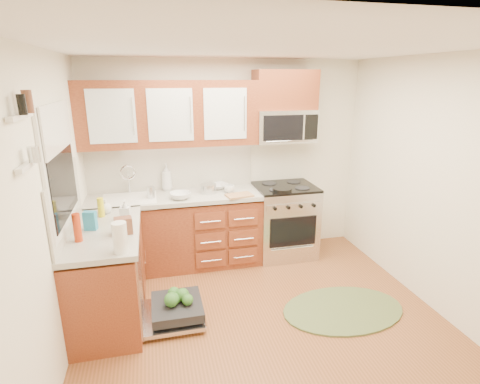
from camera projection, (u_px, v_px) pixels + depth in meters
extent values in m
plane|color=brown|center=(266.00, 326.00, 3.58)|extent=(3.50, 3.50, 0.00)
plane|color=white|center=(273.00, 47.00, 2.85)|extent=(3.50, 3.50, 0.00)
cube|color=white|center=(228.00, 160.00, 4.84)|extent=(3.50, 0.04, 2.50)
cube|color=white|center=(395.00, 330.00, 1.59)|extent=(3.50, 0.04, 2.50)
cube|color=white|center=(49.00, 219.00, 2.83)|extent=(0.04, 3.50, 2.50)
cube|color=white|center=(443.00, 189.00, 3.60)|extent=(0.04, 3.50, 2.50)
cube|color=#5A1F14|center=(177.00, 233.00, 4.64)|extent=(2.05, 0.60, 0.85)
cube|color=#5A1F14|center=(108.00, 277.00, 3.62)|extent=(0.60, 1.25, 0.85)
cube|color=#A3A095|center=(175.00, 197.00, 4.49)|extent=(2.07, 0.64, 0.05)
cube|color=#A3A095|center=(104.00, 232.00, 3.48)|extent=(0.64, 1.27, 0.05)
cube|color=beige|center=(172.00, 167.00, 4.68)|extent=(2.05, 0.02, 0.57)
cube|color=beige|center=(66.00, 203.00, 3.33)|extent=(0.02, 1.25, 0.57)
cube|color=#5A1F14|center=(285.00, 90.00, 4.57)|extent=(0.76, 0.35, 0.47)
cube|color=white|center=(57.00, 127.00, 3.11)|extent=(0.02, 0.96, 0.40)
cube|color=white|center=(20.00, 116.00, 2.27)|extent=(0.04, 0.40, 0.03)
cube|color=white|center=(28.00, 165.00, 2.36)|extent=(0.04, 0.40, 0.03)
cylinder|color=black|center=(282.00, 190.00, 4.54)|extent=(0.28, 0.28, 0.04)
cylinder|color=silver|center=(208.00, 188.00, 4.56)|extent=(0.22, 0.22, 0.11)
cube|color=#A66F4C|center=(239.00, 195.00, 4.45)|extent=(0.34, 0.25, 0.02)
cylinder|color=silver|center=(151.00, 193.00, 4.35)|extent=(0.09, 0.09, 0.14)
cylinder|color=white|center=(120.00, 238.00, 2.99)|extent=(0.15, 0.15, 0.26)
cylinder|color=yellow|center=(101.00, 207.00, 3.77)|extent=(0.07, 0.07, 0.20)
cylinder|color=#B7300F|center=(77.00, 228.00, 3.19)|extent=(0.08, 0.08, 0.25)
cube|color=brown|center=(123.00, 226.00, 3.36)|extent=(0.17, 0.13, 0.15)
cube|color=teal|center=(90.00, 221.00, 3.45)|extent=(0.12, 0.09, 0.18)
imported|color=#999999|center=(219.00, 186.00, 4.75)|extent=(0.30, 0.30, 0.06)
imported|color=#999999|center=(180.00, 196.00, 4.34)|extent=(0.29, 0.29, 0.08)
imported|color=#999999|center=(229.00, 189.00, 4.57)|extent=(0.15, 0.15, 0.10)
imported|color=#999999|center=(167.00, 177.00, 4.65)|extent=(0.14, 0.15, 0.33)
imported|color=#999999|center=(125.00, 210.00, 3.66)|extent=(0.10, 0.11, 0.21)
imported|color=#999999|center=(105.00, 206.00, 3.87)|extent=(0.15, 0.15, 0.15)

